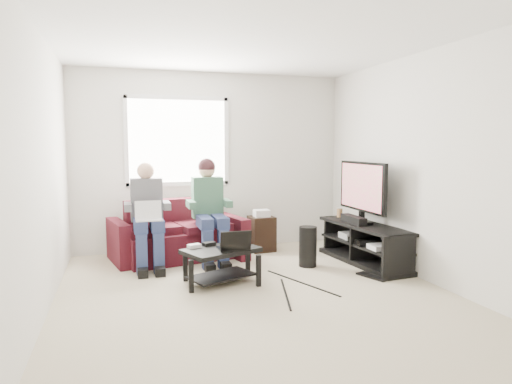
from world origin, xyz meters
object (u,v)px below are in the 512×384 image
Objects in this scene: tv at (362,188)px; subwoofer at (308,247)px; sofa at (177,237)px; tv_stand at (365,246)px; end_table at (262,232)px; coffee_table at (221,258)px.

tv reaches higher than subwoofer.
sofa reaches higher than tv_stand.
end_table is (-0.31, 0.99, 0.02)m from subwoofer.
sofa is 2.00× the size of coffee_table.
coffee_table is at bearing -168.08° from tv.
end_table is (0.91, 1.38, -0.02)m from coffee_table.
sofa is 1.79m from subwoofer.
sofa is 2.52m from tv_stand.
end_table is (1.24, 0.10, -0.03)m from sofa.
coffee_table is 0.58× the size of tv_stand.
coffee_table is (0.33, -1.28, -0.01)m from sofa.
end_table reaches higher than coffee_table.
tv_stand is at bearing -5.38° from subwoofer.
coffee_table is at bearing -162.07° from subwoofer.
subwoofer is (1.22, 0.39, -0.04)m from coffee_table.
tv_stand is at bearing -44.26° from end_table.
sofa reaches higher than coffee_table.
sofa is 2.57m from tv.
tv_stand is 3.11× the size of subwoofer.
tv_stand is at bearing 9.13° from coffee_table.
tv reaches higher than coffee_table.
coffee_table is at bearing -170.87° from tv_stand.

